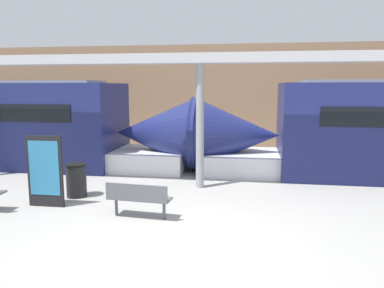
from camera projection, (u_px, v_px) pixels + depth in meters
ground_plane at (174, 246)px, 7.07m from camera, size 60.00×60.00×0.00m
station_wall at (223, 97)px, 18.28m from camera, size 56.00×0.20×5.00m
bench_near at (138, 197)px, 8.47m from camera, size 1.50×0.57×0.83m
trash_bin at (76, 180)px, 10.17m from camera, size 0.56×0.56×0.91m
poster_board at (45, 171)px, 9.26m from camera, size 0.92×0.07×1.79m
support_column_near at (200, 127)px, 10.90m from camera, size 0.24×0.24×3.63m
canopy_beam at (200, 58)px, 10.60m from camera, size 28.00×0.60×0.28m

